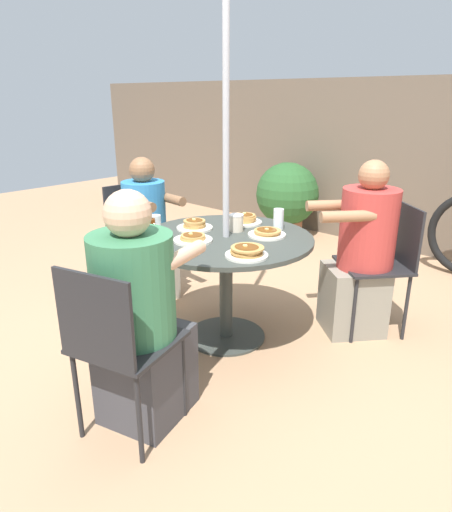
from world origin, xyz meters
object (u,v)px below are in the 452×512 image
Objects in this scene: diner_east at (140,323)px; pancake_plate_a at (193,238)px; diner_north at (148,236)px; pancake_plate_c at (267,233)px; patio_chair_north at (136,230)px; drinking_glass_a at (278,219)px; pancake_plate_d at (245,220)px; drinking_glass_b at (156,224)px; patio_chair_south at (385,258)px; syrup_bottle at (150,227)px; pancake_plate_e at (195,225)px; coffee_cup at (236,223)px; patio_table at (226,255)px; pancake_plate_b at (247,252)px; diner_south at (361,257)px; potted_shrub at (287,196)px; patio_chair_east at (116,340)px.

diner_east is 0.77m from pancake_plate_a.
pancake_plate_c is at bearing 100.62° from diner_north.
patio_chair_north is 1.26m from drinking_glass_a.
pancake_plate_a is (0.99, -0.30, 0.21)m from patio_chair_north.
drinking_glass_b is (-0.26, -0.57, 0.03)m from pancake_plate_d.
drinking_glass_b is at bearing -171.15° from pancake_plate_a.
diner_east is 1.26m from drinking_glass_a.
patio_chair_north reaches higher than drinking_glass_b.
pancake_plate_a is (-0.78, -1.02, 0.21)m from patio_chair_south.
pancake_plate_e is at bearing 78.21° from syrup_bottle.
pancake_plate_d is (0.78, 0.25, 0.22)m from diner_north.
drinking_glass_b is (-0.35, -0.39, 0.00)m from coffee_cup.
pancake_plate_b reaches higher than patio_table.
drinking_glass_a is (0.17, 0.23, 0.01)m from coffee_cup.
diner_north is 0.74m from syrup_bottle.
diner_east is 1.02m from pancake_plate_e.
diner_south is at bearing 41.69° from coffee_cup.
diner_south is 4.91× the size of pancake_plate_e.
diner_north is 4.67× the size of pancake_plate_d.
drinking_glass_b is at bearing 119.06° from syrup_bottle.
diner_north is 1.27× the size of patio_chair_south.
diner_south reaches higher than potted_shrub.
diner_south is at bearing 62.02° from diner_east.
diner_north is 0.95× the size of diner_south.
syrup_bottle is (-0.92, -1.02, 0.24)m from diner_south.
patio_chair_east reaches higher than pancake_plate_b.
patio_chair_north is at bearing 62.77° from patio_chair_south.
drinking_glass_a reaches higher than pancake_plate_e.
pancake_plate_e is (-0.27, -0.01, 0.15)m from patio_table.
patio_chair_south reaches higher than drinking_glass_b.
pancake_plate_c is at bearing 79.51° from patio_chair_east.
diner_south is (-0.11, -0.13, 0.01)m from patio_chair_south.
patio_chair_south is 2.24m from potted_shrub.
patio_chair_east is at bearing -48.42° from syrup_bottle.
pancake_plate_a is at bearing -111.30° from drinking_glass_a.
pancake_plate_a is 1.00× the size of pancake_plate_e.
coffee_cup is at bearing 83.42° from patio_chair_south.
pancake_plate_d is at bearing 71.63° from patio_chair_south.
patio_chair_south is 0.75× the size of diner_south.
diner_south reaches higher than patio_table.
pancake_plate_c is 2.14× the size of coffee_cup.
diner_east reaches higher than syrup_bottle.
patio_chair_east is at bearing -74.43° from patio_table.
diner_east is at bearing 90.00° from patio_chair_east.
pancake_plate_c is at bearing 13.03° from coffee_cup.
patio_table is at bearing 90.00° from diner_south.
pancake_plate_a is 1.00× the size of pancake_plate_b.
pancake_plate_d is (0.95, 0.23, 0.22)m from patio_chair_north.
potted_shrub is (-1.04, 2.05, -0.30)m from coffee_cup.
drinking_glass_a is (1.04, 0.29, 0.27)m from diner_north.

